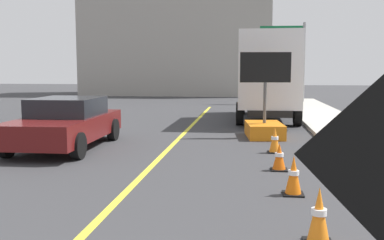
{
  "coord_description": "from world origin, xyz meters",
  "views": [
    {
      "loc": [
        2.12,
        -1.32,
        2.18
      ],
      "look_at": [
        1.32,
        5.08,
        1.43
      ],
      "focal_mm": 41.51,
      "sensor_mm": 36.0,
      "label": 1
    }
  ],
  "objects_px": {
    "pickup_car": "(66,123)",
    "traffic_cone_far_lane": "(279,157)",
    "traffic_cone_near_sign": "(319,216)",
    "traffic_cone_mid_lane": "(293,176)",
    "traffic_cone_curbside": "(275,140)",
    "highway_guide_sign": "(291,49)",
    "arrow_board_trailer": "(264,122)",
    "box_truck": "(267,75)"
  },
  "relations": [
    {
      "from": "pickup_car",
      "to": "traffic_cone_far_lane",
      "type": "xyz_separation_m",
      "value": [
        5.67,
        -2.09,
        -0.4
      ]
    },
    {
      "from": "traffic_cone_near_sign",
      "to": "traffic_cone_mid_lane",
      "type": "bearing_deg",
      "value": 92.33
    },
    {
      "from": "traffic_cone_mid_lane",
      "to": "traffic_cone_curbside",
      "type": "bearing_deg",
      "value": 91.3
    },
    {
      "from": "pickup_car",
      "to": "traffic_cone_curbside",
      "type": "distance_m",
      "value": 5.71
    },
    {
      "from": "highway_guide_sign",
      "to": "traffic_cone_mid_lane",
      "type": "xyz_separation_m",
      "value": [
        -1.81,
        -20.47,
        -3.08
      ]
    },
    {
      "from": "traffic_cone_mid_lane",
      "to": "highway_guide_sign",
      "type": "bearing_deg",
      "value": 84.94
    },
    {
      "from": "arrow_board_trailer",
      "to": "traffic_cone_far_lane",
      "type": "distance_m",
      "value": 4.73
    },
    {
      "from": "traffic_cone_mid_lane",
      "to": "traffic_cone_curbside",
      "type": "xyz_separation_m",
      "value": [
        -0.09,
        3.9,
        -0.0
      ]
    },
    {
      "from": "traffic_cone_far_lane",
      "to": "traffic_cone_curbside",
      "type": "height_order",
      "value": "traffic_cone_curbside"
    },
    {
      "from": "traffic_cone_far_lane",
      "to": "arrow_board_trailer",
      "type": "bearing_deg",
      "value": 91.76
    },
    {
      "from": "traffic_cone_near_sign",
      "to": "box_truck",
      "type": "bearing_deg",
      "value": 90.33
    },
    {
      "from": "box_truck",
      "to": "traffic_cone_far_lane",
      "type": "xyz_separation_m",
      "value": [
        -0.12,
        -9.43,
        -1.62
      ]
    },
    {
      "from": "traffic_cone_near_sign",
      "to": "traffic_cone_mid_lane",
      "type": "height_order",
      "value": "traffic_cone_near_sign"
    },
    {
      "from": "arrow_board_trailer",
      "to": "traffic_cone_curbside",
      "type": "distance_m",
      "value": 2.71
    },
    {
      "from": "pickup_car",
      "to": "highway_guide_sign",
      "type": "distance_m",
      "value": 18.38
    },
    {
      "from": "arrow_board_trailer",
      "to": "highway_guide_sign",
      "type": "height_order",
      "value": "highway_guide_sign"
    },
    {
      "from": "pickup_car",
      "to": "traffic_cone_curbside",
      "type": "relative_size",
      "value": 6.5
    },
    {
      "from": "traffic_cone_near_sign",
      "to": "traffic_cone_curbside",
      "type": "xyz_separation_m",
      "value": [
        -0.18,
        6.1,
        -0.02
      ]
    },
    {
      "from": "arrow_board_trailer",
      "to": "traffic_cone_near_sign",
      "type": "relative_size",
      "value": 3.67
    },
    {
      "from": "highway_guide_sign",
      "to": "pickup_car",
      "type": "bearing_deg",
      "value": -114.72
    },
    {
      "from": "arrow_board_trailer",
      "to": "traffic_cone_mid_lane",
      "type": "relative_size",
      "value": 3.9
    },
    {
      "from": "arrow_board_trailer",
      "to": "pickup_car",
      "type": "bearing_deg",
      "value": -154.49
    },
    {
      "from": "highway_guide_sign",
      "to": "traffic_cone_near_sign",
      "type": "relative_size",
      "value": 6.8
    },
    {
      "from": "box_truck",
      "to": "traffic_cone_curbside",
      "type": "relative_size",
      "value": 9.87
    },
    {
      "from": "box_truck",
      "to": "highway_guide_sign",
      "type": "distance_m",
      "value": 9.46
    },
    {
      "from": "box_truck",
      "to": "traffic_cone_far_lane",
      "type": "bearing_deg",
      "value": -90.76
    },
    {
      "from": "traffic_cone_far_lane",
      "to": "pickup_car",
      "type": "bearing_deg",
      "value": 159.8
    },
    {
      "from": "traffic_cone_curbside",
      "to": "arrow_board_trailer",
      "type": "bearing_deg",
      "value": 93.6
    },
    {
      "from": "highway_guide_sign",
      "to": "traffic_cone_near_sign",
      "type": "xyz_separation_m",
      "value": [
        -1.72,
        -22.67,
        -3.06
      ]
    },
    {
      "from": "box_truck",
      "to": "traffic_cone_mid_lane",
      "type": "bearing_deg",
      "value": -90.06
    },
    {
      "from": "pickup_car",
      "to": "traffic_cone_curbside",
      "type": "xyz_separation_m",
      "value": [
        5.7,
        -0.06,
        -0.36
      ]
    },
    {
      "from": "arrow_board_trailer",
      "to": "traffic_cone_far_lane",
      "type": "bearing_deg",
      "value": -88.24
    },
    {
      "from": "pickup_car",
      "to": "traffic_cone_mid_lane",
      "type": "distance_m",
      "value": 7.02
    },
    {
      "from": "traffic_cone_far_lane",
      "to": "traffic_cone_curbside",
      "type": "distance_m",
      "value": 2.03
    },
    {
      "from": "traffic_cone_near_sign",
      "to": "traffic_cone_mid_lane",
      "type": "distance_m",
      "value": 2.2
    },
    {
      "from": "traffic_cone_far_lane",
      "to": "traffic_cone_curbside",
      "type": "bearing_deg",
      "value": 89.31
    },
    {
      "from": "traffic_cone_near_sign",
      "to": "traffic_cone_far_lane",
      "type": "xyz_separation_m",
      "value": [
        -0.2,
        4.07,
        -0.07
      ]
    },
    {
      "from": "traffic_cone_near_sign",
      "to": "arrow_board_trailer",
      "type": "bearing_deg",
      "value": 92.26
    },
    {
      "from": "traffic_cone_near_sign",
      "to": "traffic_cone_curbside",
      "type": "bearing_deg",
      "value": 91.67
    },
    {
      "from": "traffic_cone_near_sign",
      "to": "traffic_cone_curbside",
      "type": "relative_size",
      "value": 1.07
    },
    {
      "from": "arrow_board_trailer",
      "to": "traffic_cone_curbside",
      "type": "xyz_separation_m",
      "value": [
        0.17,
        -2.7,
        -0.14
      ]
    },
    {
      "from": "box_truck",
      "to": "pickup_car",
      "type": "xyz_separation_m",
      "value": [
        -5.8,
        -7.34,
        -1.21
      ]
    }
  ]
}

